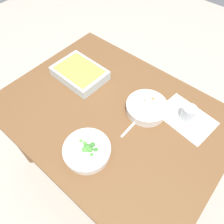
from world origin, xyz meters
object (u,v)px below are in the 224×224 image
fork_on_table (178,107)px  drink_cup (188,114)px  stew_bowl (147,107)px  broccoli_bowl (87,150)px  spoon_by_stew (135,122)px  baking_dish (80,73)px

fork_on_table → drink_cup: bearing=-30.0°
stew_bowl → broccoli_bowl: bearing=-99.8°
stew_bowl → spoon_by_stew: bearing=-89.3°
baking_dish → drink_cup: (0.64, 0.15, 0.00)m
broccoli_bowl → spoon_by_stew: broccoli_bowl is taller
baking_dish → drink_cup: size_ratio=3.60×
stew_bowl → baking_dish: (-0.45, -0.05, 0.00)m
baking_dish → fork_on_table: 0.60m
broccoli_bowl → drink_cup: size_ratio=2.63×
baking_dish → spoon_by_stew: bearing=-6.6°
stew_bowl → broccoli_bowl: size_ratio=0.99×
stew_bowl → broccoli_bowl: (-0.07, -0.38, -0.00)m
broccoli_bowl → drink_cup: drink_cup is taller
spoon_by_stew → baking_dish: bearing=173.4°
stew_bowl → broccoli_bowl: broccoli_bowl is taller
broccoli_bowl → fork_on_table: size_ratio=1.54×
drink_cup → stew_bowl: bearing=-152.5°
stew_bowl → fork_on_table: stew_bowl is taller
stew_bowl → baking_dish: bearing=-174.0°
baking_dish → spoon_by_stew: size_ratio=1.75×
broccoli_bowl → spoon_by_stew: size_ratio=1.28×
stew_bowl → broccoli_bowl: 0.39m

